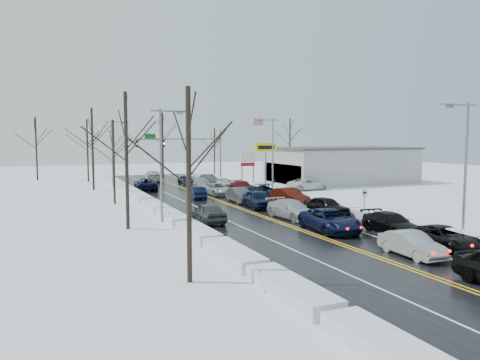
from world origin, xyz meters
name	(u,v)px	position (x,y,z in m)	size (l,w,h in m)	color
ground	(240,208)	(0.00, 0.00, 0.00)	(160.00, 160.00, 0.00)	silver
road_surface	(232,206)	(0.00, 2.00, 0.01)	(14.00, 84.00, 0.01)	black
snow_bank_left	(156,210)	(-7.60, 2.00, 0.00)	(1.54, 72.00, 0.64)	silver
snow_bank_right	(299,202)	(7.60, 2.00, 0.00)	(1.54, 72.00, 0.64)	silver
traffic_signal_mast	(189,146)	(3.45, 27.99, 5.48)	(13.28, 0.39, 8.00)	slate
tires_plus_sign	(266,150)	(10.50, 15.99, 4.99)	(3.20, 0.34, 6.00)	slate
used_vehicles_sign	(248,161)	(10.50, 22.00, 3.32)	(2.20, 0.22, 4.65)	slate
speed_limit_sign	(364,197)	(8.20, -8.00, 1.63)	(0.55, 0.09, 2.35)	slate
flagpole	(254,142)	(15.17, 30.00, 5.93)	(1.87, 1.20, 10.00)	silver
dealership_building	(341,165)	(23.98, 18.00, 2.66)	(20.40, 12.40, 5.30)	#A4A49F
streetlight_se	(464,159)	(8.30, -18.00, 5.31)	(3.20, 0.25, 9.00)	slate
streetlight_ne	(271,149)	(8.30, 10.00, 5.31)	(3.20, 0.25, 9.00)	slate
streetlight_sw	(163,155)	(-8.30, -4.00, 5.31)	(3.20, 0.25, 9.00)	slate
streetlight_nw	(114,148)	(-8.30, 24.00, 5.31)	(3.20, 0.25, 9.00)	slate
tree_left_a	(188,147)	(-11.00, -20.00, 6.29)	(3.60, 3.60, 9.00)	#2D231C
tree_left_b	(126,134)	(-11.50, -6.00, 6.99)	(4.00, 4.00, 10.00)	#2D231C
tree_left_c	(113,145)	(-10.50, 8.00, 5.94)	(3.40, 3.40, 8.50)	#2D231C
tree_left_d	(92,133)	(-11.20, 22.00, 7.33)	(4.20, 4.20, 10.50)	#2D231C
tree_left_e	(87,138)	(-10.80, 34.00, 6.64)	(3.80, 3.80, 9.50)	#2D231C
tree_far_a	(36,136)	(-18.00, 40.00, 6.99)	(4.00, 4.00, 10.00)	#2D231C
tree_far_b	(113,140)	(-6.00, 41.00, 6.29)	(3.60, 3.60, 9.00)	#2D231C
tree_far_c	(163,132)	(2.00, 39.00, 7.68)	(4.40, 4.40, 11.00)	#2D231C
tree_far_d	(214,142)	(12.00, 40.50, 5.94)	(3.40, 3.40, 8.50)	#2D231C
tree_far_e	(290,134)	(28.00, 41.00, 7.33)	(4.20, 4.20, 10.50)	#2D231C
queued_car_1	(411,257)	(1.90, -20.37, 0.00)	(1.49, 4.27, 1.41)	#A2A5AA
queued_car_2	(330,231)	(1.67, -12.55, 0.00)	(2.64, 5.73, 1.59)	black
queued_car_3	(291,219)	(1.77, -6.79, 0.00)	(2.17, 5.34, 1.55)	#ACAEB4
queued_car_4	(258,208)	(1.67, -0.41, 0.00)	(2.00, 4.97, 1.69)	black
queued_car_5	(240,202)	(1.59, 3.83, 0.00)	(1.61, 4.61, 1.52)	#45474A
queued_car_6	(218,195)	(1.56, 10.49, 0.00)	(2.37, 5.13, 1.43)	#A4A7AC
queued_car_7	(203,189)	(1.88, 16.95, 0.00)	(2.02, 4.97, 1.44)	#929599
queued_car_8	(187,185)	(1.66, 23.49, 0.00)	(1.59, 3.96, 1.35)	black
queued_car_10	(444,248)	(5.15, -19.64, 0.00)	(2.25, 4.89, 1.36)	black
queued_car_11	(391,234)	(5.17, -14.93, 0.00)	(2.06, 5.07, 1.47)	black
queued_car_12	(326,215)	(5.45, -6.38, 0.00)	(1.87, 4.64, 1.58)	black
queued_car_13	(289,205)	(5.39, 0.16, 0.00)	(1.79, 5.13, 1.69)	#481109
queued_car_14	(266,199)	(5.16, 4.92, 0.00)	(2.73, 5.91, 1.64)	black
queued_car_15	(242,193)	(5.12, 11.44, 0.00)	(2.03, 4.99, 1.45)	#4F0A11
queued_car_16	(226,188)	(5.19, 17.28, 0.00)	(1.63, 4.04, 1.38)	#BBBBBD
queued_car_17	(209,184)	(5.07, 23.68, 0.00)	(1.47, 4.22, 1.39)	#424447
oncoming_car_0	(197,199)	(-1.59, 8.38, 0.00)	(1.42, 4.06, 1.34)	black
oncoming_car_1	(146,190)	(-5.15, 18.76, 0.00)	(2.62, 5.69, 1.58)	black
oncoming_car_2	(153,182)	(-1.84, 29.89, 0.00)	(2.39, 5.89, 1.71)	silver
oncoming_car_3	(208,222)	(-5.21, -5.80, 0.00)	(1.88, 4.66, 1.59)	#404345
parked_car_0	(308,190)	(14.11, 11.04, 0.00)	(2.46, 5.33, 1.48)	white
parked_car_1	(309,186)	(17.04, 15.62, 0.00)	(2.14, 5.26, 1.53)	#46090E
parked_car_2	(275,182)	(14.91, 21.85, 0.00)	(1.76, 4.38, 1.49)	black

